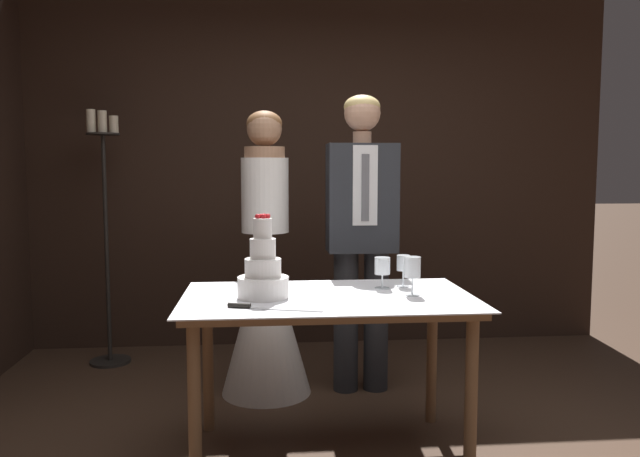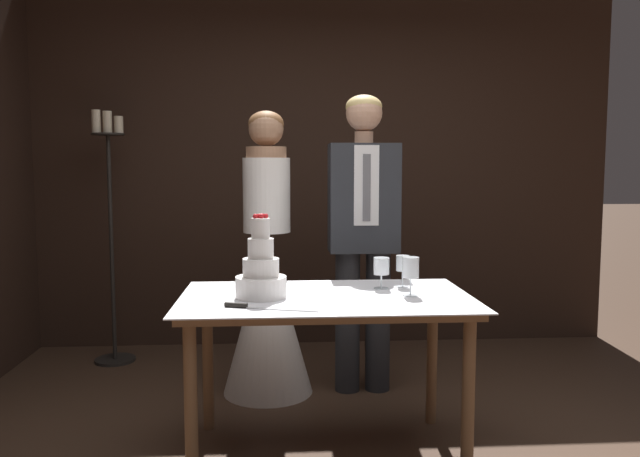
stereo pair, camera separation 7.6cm
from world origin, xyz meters
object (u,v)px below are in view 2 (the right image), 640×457
object	(u,v)px
wine_glass_far	(381,268)
wine_glass_near	(403,264)
groom	(363,225)
wine_glass_middle	(411,270)
bride	(267,291)
candle_stand	(111,233)
cake_knife	(253,307)
tiered_cake	(261,273)
cake_table	(326,315)

from	to	relation	value
wine_glass_far	wine_glass_near	bearing A→B (deg)	18.37
wine_glass_far	groom	bearing A→B (deg)	89.86
wine_glass_middle	bride	bearing A→B (deg)	128.69
wine_glass_near	wine_glass_far	size ratio (longest dim) A/B	1.03
wine_glass_far	candle_stand	world-z (taller)	candle_stand
wine_glass_middle	wine_glass_far	xyz separation A→B (m)	(-0.11, 0.18, -0.02)
wine_glass_near	wine_glass_far	world-z (taller)	wine_glass_near
wine_glass_near	wine_glass_far	xyz separation A→B (m)	(-0.11, -0.04, -0.01)
cake_knife	bride	world-z (taller)	bride
tiered_cake	wine_glass_far	xyz separation A→B (m)	(0.59, 0.16, -0.01)
wine_glass_middle	wine_glass_far	distance (m)	0.21
bride	wine_glass_near	bearing A→B (deg)	-42.84
wine_glass_near	wine_glass_middle	distance (m)	0.22
wine_glass_far	candle_stand	size ratio (longest dim) A/B	0.09
wine_glass_near	candle_stand	size ratio (longest dim) A/B	0.09
groom	tiered_cake	bearing A→B (deg)	-125.15
wine_glass_near	bride	bearing A→B (deg)	137.16
wine_glass_near	groom	xyz separation A→B (m)	(-0.11, 0.64, 0.14)
cake_knife	wine_glass_far	bearing A→B (deg)	49.24
cake_knife	wine_glass_middle	size ratio (longest dim) A/B	2.21
wine_glass_near	wine_glass_middle	world-z (taller)	wine_glass_middle
cake_table	wine_glass_middle	size ratio (longest dim) A/B	7.44
cake_knife	wine_glass_near	distance (m)	0.86
cake_knife	groom	xyz separation A→B (m)	(0.62, 1.07, 0.25)
cake_table	wine_glass_near	distance (m)	0.49
wine_glass_near	wine_glass_middle	xyz separation A→B (m)	(-0.01, -0.22, 0.01)
cake_table	cake_knife	world-z (taller)	cake_knife
wine_glass_middle	groom	xyz separation A→B (m)	(-0.11, 0.86, 0.13)
tiered_cake	cake_knife	world-z (taller)	tiered_cake
wine_glass_near	candle_stand	bearing A→B (deg)	143.46
wine_glass_middle	candle_stand	world-z (taller)	candle_stand
groom	candle_stand	world-z (taller)	groom
cake_table	cake_knife	distance (m)	0.42
wine_glass_middle	wine_glass_far	size ratio (longest dim) A/B	1.17
wine_glass_near	wine_glass_far	bearing A→B (deg)	-161.63
wine_glass_middle	wine_glass_near	bearing A→B (deg)	88.59
cake_table	groom	distance (m)	0.95
cake_table	cake_knife	xyz separation A→B (m)	(-0.33, -0.24, 0.10)
tiered_cake	candle_stand	bearing A→B (deg)	125.33
wine_glass_middle	cake_table	bearing A→B (deg)	176.85
candle_stand	wine_glass_near	bearing A→B (deg)	-36.54
cake_table	tiered_cake	distance (m)	0.37
cake_table	tiered_cake	bearing A→B (deg)	-178.65
cake_knife	bride	distance (m)	1.09
cake_knife	wine_glass_far	world-z (taller)	wine_glass_far
cake_table	bride	world-z (taller)	bride
bride	wine_glass_middle	bearing A→B (deg)	-51.31
wine_glass_far	groom	size ratio (longest dim) A/B	0.09
groom	wine_glass_middle	bearing A→B (deg)	-82.86
cake_knife	wine_glass_middle	bearing A→B (deg)	33.36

